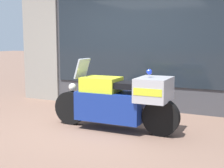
% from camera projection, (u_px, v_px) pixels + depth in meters
% --- Properties ---
extents(ground_plane, '(60.00, 60.00, 0.00)m').
position_uv_depth(ground_plane, '(89.00, 127.00, 5.56)').
color(ground_plane, '#7A5B4C').
extents(shop_building, '(5.98, 0.55, 4.01)m').
position_uv_depth(shop_building, '(114.00, 20.00, 7.25)').
color(shop_building, '#424247').
rests_on(shop_building, ground).
extents(window_display, '(4.47, 0.30, 2.12)m').
position_uv_depth(window_display, '(151.00, 86.00, 7.10)').
color(window_display, slate).
rests_on(window_display, ground).
extents(paramedic_motorcycle, '(2.32, 0.67, 1.22)m').
position_uv_depth(paramedic_motorcycle, '(120.00, 99.00, 5.30)').
color(paramedic_motorcycle, black).
rests_on(paramedic_motorcycle, ground).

